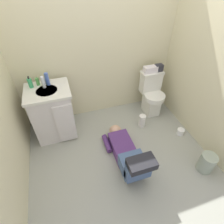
# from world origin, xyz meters

# --- Properties ---
(ground_plane) EXTENTS (2.96, 2.93, 0.04)m
(ground_plane) POSITION_xyz_m (0.00, 0.00, -0.02)
(ground_plane) COLOR #97998C
(wall_back) EXTENTS (2.62, 0.08, 2.40)m
(wall_back) POSITION_xyz_m (0.00, 1.00, 1.20)
(wall_back) COLOR beige
(wall_back) RESTS_ON ground_plane
(wall_right) EXTENTS (0.08, 1.93, 2.40)m
(wall_right) POSITION_xyz_m (1.27, 0.00, 1.20)
(wall_right) COLOR beige
(wall_right) RESTS_ON ground_plane
(toilet) EXTENTS (0.36, 0.46, 0.75)m
(toilet) POSITION_xyz_m (0.86, 0.66, 0.37)
(toilet) COLOR silver
(toilet) RESTS_ON ground_plane
(vanity_cabinet) EXTENTS (0.60, 0.53, 0.82)m
(vanity_cabinet) POSITION_xyz_m (-0.79, 0.62, 0.42)
(vanity_cabinet) COLOR silver
(vanity_cabinet) RESTS_ON ground_plane
(faucet) EXTENTS (0.02, 0.02, 0.10)m
(faucet) POSITION_xyz_m (-0.79, 0.77, 0.87)
(faucet) COLOR silver
(faucet) RESTS_ON vanity_cabinet
(person_plumber) EXTENTS (0.39, 1.06, 0.52)m
(person_plumber) POSITION_xyz_m (0.07, -0.24, 0.18)
(person_plumber) COLOR #512D6B
(person_plumber) RESTS_ON ground_plane
(tissue_box) EXTENTS (0.22, 0.11, 0.10)m
(tissue_box) POSITION_xyz_m (0.81, 0.75, 0.80)
(tissue_box) COLOR silver
(tissue_box) RESTS_ON toilet
(toiletry_bag) EXTENTS (0.12, 0.09, 0.11)m
(toiletry_bag) POSITION_xyz_m (0.96, 0.75, 0.81)
(toiletry_bag) COLOR #26262D
(toiletry_bag) RESTS_ON toilet
(soap_dispenser) EXTENTS (0.06, 0.06, 0.17)m
(soap_dispenser) POSITION_xyz_m (-0.98, 0.75, 0.89)
(soap_dispenser) COLOR #36A263
(soap_dispenser) RESTS_ON vanity_cabinet
(bottle_green) EXTENTS (0.05, 0.05, 0.10)m
(bottle_green) POSITION_xyz_m (-0.89, 0.79, 0.87)
(bottle_green) COLOR #53A04C
(bottle_green) RESTS_ON vanity_cabinet
(bottle_clear) EXTENTS (0.04, 0.04, 0.17)m
(bottle_clear) POSITION_xyz_m (-0.81, 0.69, 0.90)
(bottle_clear) COLOR silver
(bottle_clear) RESTS_ON vanity_cabinet
(bottle_blue) EXTENTS (0.05, 0.05, 0.18)m
(bottle_blue) POSITION_xyz_m (-0.76, 0.75, 0.91)
(bottle_blue) COLOR #4561B2
(bottle_blue) RESTS_ON vanity_cabinet
(trash_can) EXTENTS (0.20, 0.20, 0.28)m
(trash_can) POSITION_xyz_m (1.01, -0.66, 0.14)
(trash_can) COLOR gray
(trash_can) RESTS_ON ground_plane
(paper_towel_roll) EXTENTS (0.11, 0.11, 0.22)m
(paper_towel_roll) POSITION_xyz_m (0.56, 0.34, 0.11)
(paper_towel_roll) COLOR white
(paper_towel_roll) RESTS_ON ground_plane
(toilet_paper_roll) EXTENTS (0.11, 0.11, 0.10)m
(toilet_paper_roll) POSITION_xyz_m (1.07, -0.02, 0.05)
(toilet_paper_roll) COLOR white
(toilet_paper_roll) RESTS_ON ground_plane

